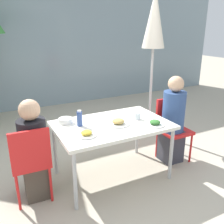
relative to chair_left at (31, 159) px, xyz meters
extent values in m
plane|color=#B2A893|center=(0.99, 0.04, -0.53)|extent=(24.00, 24.00, 0.00)
cube|color=gray|center=(0.99, 3.54, 0.97)|extent=(10.00, 0.20, 3.00)
cube|color=silver|center=(0.99, 0.04, 0.19)|extent=(1.38, 0.90, 0.04)
cylinder|color=#B7B7B7|center=(0.36, -0.35, -0.18)|extent=(0.04, 0.04, 0.69)
cylinder|color=#B7B7B7|center=(1.62, -0.35, -0.18)|extent=(0.04, 0.04, 0.69)
cylinder|color=#B7B7B7|center=(0.36, 0.43, -0.18)|extent=(0.04, 0.04, 0.69)
cylinder|color=#B7B7B7|center=(1.62, 0.43, -0.18)|extent=(0.04, 0.04, 0.69)
cube|color=red|center=(0.00, 0.08, -0.08)|extent=(0.41, 0.41, 0.04)
cube|color=red|center=(0.00, -0.10, 0.15)|extent=(0.40, 0.05, 0.42)
cylinder|color=red|center=(-0.16, 0.26, -0.31)|extent=(0.03, 0.03, 0.43)
cylinder|color=red|center=(0.18, 0.24, -0.31)|extent=(0.03, 0.03, 0.43)
cylinder|color=red|center=(-0.17, -0.08, -0.31)|extent=(0.03, 0.03, 0.43)
cylinder|color=red|center=(0.17, -0.10, -0.31)|extent=(0.03, 0.03, 0.43)
cube|color=#473D33|center=(0.05, 0.08, -0.29)|extent=(0.28, 0.28, 0.47)
cylinder|color=black|center=(0.05, 0.08, 0.17)|extent=(0.30, 0.30, 0.46)
sphere|color=tan|center=(0.05, 0.08, 0.52)|extent=(0.22, 0.22, 0.22)
cube|color=red|center=(1.98, 0.02, -0.08)|extent=(0.41, 0.41, 0.04)
cube|color=red|center=(1.98, 0.20, 0.15)|extent=(0.40, 0.05, 0.42)
cylinder|color=red|center=(2.14, -0.16, -0.31)|extent=(0.03, 0.03, 0.43)
cylinder|color=red|center=(1.80, -0.15, -0.31)|extent=(0.03, 0.03, 0.43)
cylinder|color=red|center=(2.15, 0.18, -0.31)|extent=(0.03, 0.03, 0.43)
cylinder|color=red|center=(1.81, 0.19, -0.31)|extent=(0.03, 0.03, 0.43)
cube|color=#383842|center=(1.93, 0.02, -0.29)|extent=(0.28, 0.28, 0.47)
cylinder|color=navy|center=(1.93, 0.02, 0.22)|extent=(0.31, 0.31, 0.56)
sphere|color=tan|center=(1.93, 0.02, 0.61)|extent=(0.21, 0.21, 0.21)
cylinder|color=#333333|center=(2.25, 1.01, -0.50)|extent=(0.36, 0.36, 0.05)
cylinder|color=#BCBCBC|center=(2.25, 1.01, 0.69)|extent=(0.04, 0.04, 2.43)
cone|color=beige|center=(2.25, 1.01, 1.44)|extent=(0.37, 0.37, 0.91)
cylinder|color=white|center=(0.58, -0.15, 0.21)|extent=(0.22, 0.22, 0.01)
ellipsoid|color=gold|center=(0.58, -0.15, 0.24)|extent=(0.12, 0.12, 0.05)
cylinder|color=white|center=(1.05, -0.02, 0.21)|extent=(0.27, 0.27, 0.01)
ellipsoid|color=tan|center=(1.05, -0.02, 0.25)|extent=(0.15, 0.15, 0.06)
cylinder|color=white|center=(1.42, -0.24, 0.21)|extent=(0.23, 0.23, 0.01)
ellipsoid|color=#33702D|center=(1.42, -0.24, 0.24)|extent=(0.13, 0.13, 0.05)
cylinder|color=#334C8E|center=(0.62, 0.15, 0.29)|extent=(0.07, 0.07, 0.18)
cylinder|color=white|center=(0.62, 0.15, 0.39)|extent=(0.05, 0.05, 0.02)
cylinder|color=silver|center=(1.35, 0.03, 0.25)|extent=(0.08, 0.08, 0.08)
cylinder|color=white|center=(0.50, 0.32, 0.24)|extent=(0.17, 0.17, 0.06)
camera|label=1|loc=(-0.30, -2.47, 1.33)|focal=40.00mm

